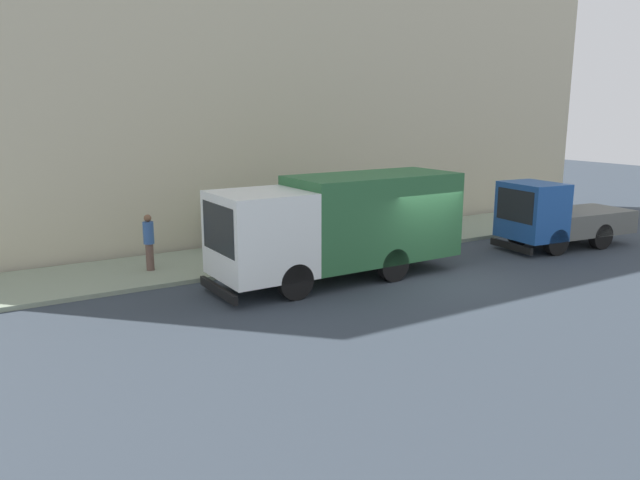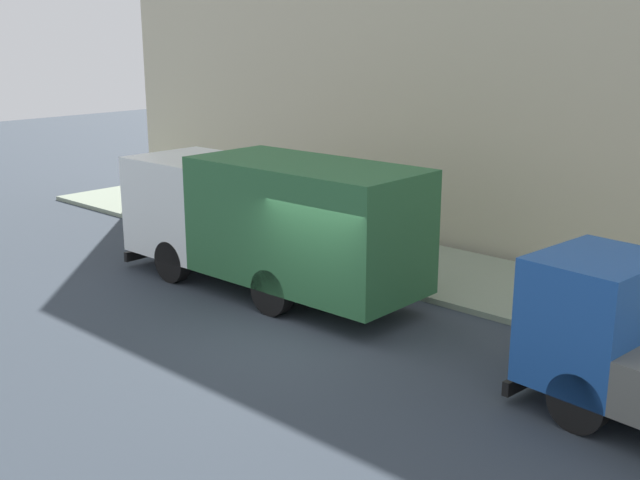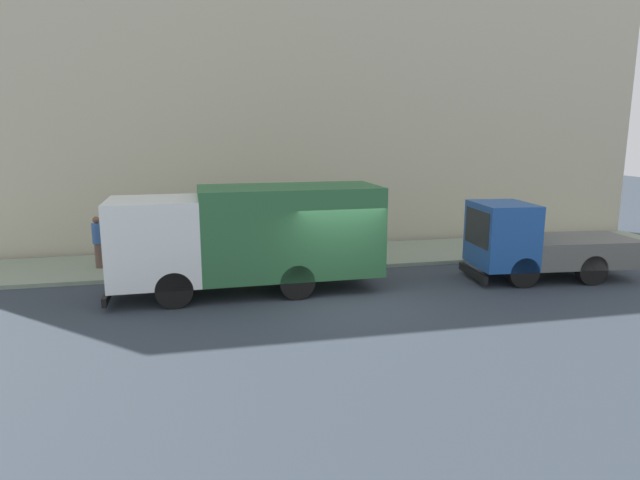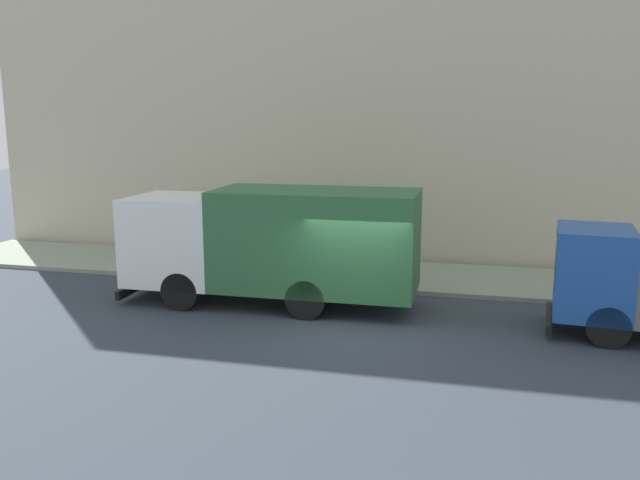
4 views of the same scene
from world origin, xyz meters
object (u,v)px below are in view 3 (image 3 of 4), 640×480
large_utility_truck (250,234)px  traffic_cone_orange (157,262)px  pedestrian_standing (98,240)px  pedestrian_walking (177,231)px  small_flatbed_truck (537,244)px

large_utility_truck → traffic_cone_orange: (2.38, 2.77, -1.23)m
large_utility_truck → traffic_cone_orange: 3.86m
large_utility_truck → pedestrian_standing: (3.42, 4.71, -0.65)m
large_utility_truck → pedestrian_walking: size_ratio=4.67×
pedestrian_walking → pedestrian_standing: bearing=-53.5°
traffic_cone_orange → small_flatbed_truck: bearing=-104.1°
pedestrian_walking → traffic_cone_orange: pedestrian_walking is taller
large_utility_truck → small_flatbed_truck: 8.96m
small_flatbed_truck → traffic_cone_orange: small_flatbed_truck is taller
pedestrian_standing → traffic_cone_orange: 2.27m
large_utility_truck → pedestrian_standing: 5.85m
small_flatbed_truck → pedestrian_walking: bearing=68.5°
small_flatbed_truck → traffic_cone_orange: (2.95, 11.69, -0.66)m
small_flatbed_truck → pedestrian_standing: size_ratio=3.10×
small_flatbed_truck → traffic_cone_orange: 12.08m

